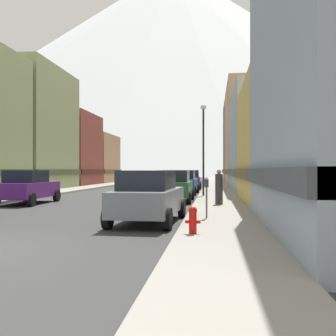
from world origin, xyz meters
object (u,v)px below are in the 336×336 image
Objects in this scene: car_right_0 at (148,196)px; streetlamp_right at (203,136)px; pedestrian_1 at (219,188)px; car_right_3 at (190,179)px; car_right_1 at (174,186)px; car_left_1 at (28,187)px; car_driving_0 at (174,178)px; car_right_2 at (184,182)px; car_driving_1 at (173,178)px; fire_hydrant_near at (193,219)px; parking_meter_near at (207,193)px.

streetlamp_right is at bearing 82.89° from car_right_0.
car_right_3 is at bearing 97.37° from pedestrian_1.
streetlamp_right reaches higher than pedestrian_1.
car_right_0 and car_right_1 have the same top height.
car_left_1 and car_right_1 have the same top height.
car_left_1 is at bearing -163.93° from car_right_1.
streetlamp_right reaches higher than car_driving_0.
car_right_2 is 2.64× the size of pedestrian_1.
car_right_3 is 13.01m from streetlamp_right.
car_driving_1 is 6.25× the size of fire_hydrant_near.
car_right_3 is at bearing 90.00° from car_right_2.
car_driving_0 is (-2.20, 31.31, 0.00)m from car_right_0.
car_right_0 is at bearing -167.98° from parking_meter_near.
car_right_0 is at bearing -90.00° from car_right_3.
car_right_2 is 10.55m from pedestrian_1.
car_driving_0 is at bearing 98.33° from car_right_2.
fire_hydrant_near is 0.42× the size of pedestrian_1.
car_left_1 is 0.99× the size of car_right_0.
car_right_1 is 8.94m from parking_meter_near.
car_right_1 is 21.13m from car_driving_1.
car_right_1 is 2.61× the size of pedestrian_1.
car_right_1 is at bearing -89.99° from car_right_2.
car_driving_1 is (0.00, -1.15, 0.00)m from car_driving_0.
car_driving_1 is at bearing -90.00° from car_driving_0.
pedestrian_1 is at bearing -51.75° from car_right_1.
car_driving_0 is (-2.20, 15.02, 0.00)m from car_right_2.
car_right_1 and car_driving_0 have the same top height.
car_driving_1 is at bearing 101.95° from streetlamp_right.
streetlamp_right is at bearing -78.76° from car_driving_0.
car_left_1 and car_right_0 have the same top height.
fire_hydrant_near is (1.65, -19.29, -0.37)m from car_right_2.
car_left_1 is 2.63× the size of pedestrian_1.
car_driving_1 reaches higher than parking_meter_near.
car_left_1 is 11.11m from streetlamp_right.
car_right_2 is at bearing -80.99° from car_driving_1.
car_driving_1 is at bearing 96.62° from fire_hydrant_near.
car_driving_1 is 2.61× the size of pedestrian_1.
car_driving_1 is 33.39m from fire_hydrant_near.
streetlamp_right is at bearing 30.99° from car_left_1.
pedestrian_1 reaches higher than car_right_1.
car_driving_0 reaches higher than fire_hydrant_near.
car_driving_1 is at bearing 100.91° from pedestrian_1.
car_right_0 is at bearing -85.99° from car_driving_0.
parking_meter_near is at bearing -82.99° from car_right_2.
car_right_0 is 2.66× the size of pedestrian_1.
parking_meter_near is at bearing -95.08° from pedestrian_1.
pedestrian_1 reaches higher than car_right_2.
car_left_1 is 1.00× the size of car_right_2.
car_driving_0 is at bearing 101.24° from streetlamp_right.
pedestrian_1 is (4.65, -25.28, 0.03)m from car_driving_0.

